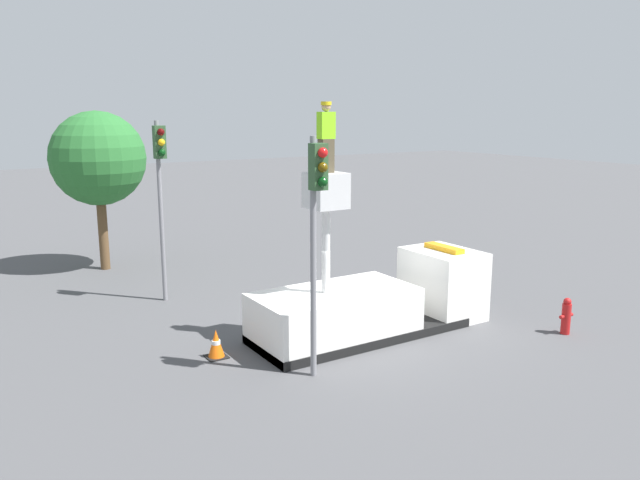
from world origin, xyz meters
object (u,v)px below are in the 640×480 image
Objects in this scene: bucket_truck at (373,303)px; traffic_cone_rear at (216,344)px; fire_hydrant at (566,316)px; tree_left_bg at (98,159)px; traffic_light_across at (160,176)px; worker at (326,137)px; traffic_light_pole at (316,211)px.

traffic_cone_rear is at bearing 172.37° from bucket_truck.
tree_left_bg is (-8.93, 14.18, 3.75)m from fire_hydrant.
traffic_light_across is 0.95× the size of tree_left_bg.
worker is 6.43m from traffic_light_across.
bucket_truck reaches higher than fire_hydrant.
bucket_truck is 6.71× the size of fire_hydrant.
bucket_truck is 7.73m from traffic_light_across.
traffic_light_across is at bearing 133.34° from fire_hydrant.
bucket_truck is at bearing 145.97° from fire_hydrant.
fire_hydrant is (4.39, -2.96, -0.32)m from bucket_truck.
worker is 5.83m from traffic_cone_rear.
tree_left_bg reaches higher than traffic_cone_rear.
traffic_light_pole is at bearing -128.06° from worker.
worker is 1.70× the size of fire_hydrant.
tree_left_bg reaches higher than traffic_light_across.
traffic_light_across reaches higher than traffic_light_pole.
tree_left_bg is at bearing 97.09° from traffic_light_pole.
worker is at bearing 180.00° from bucket_truck.
worker is at bearing -11.69° from traffic_cone_rear.
traffic_light_pole is 4.50m from traffic_cone_rear.
worker is (-1.56, 0.00, 4.56)m from bucket_truck.
tree_left_bg is at bearing 122.21° from fire_hydrant.
fire_hydrant is at bearing -34.03° from bucket_truck.
fire_hydrant is 9.50m from traffic_cone_rear.
bucket_truck is 5.31m from fire_hydrant.
traffic_light_pole is at bearing -149.06° from bucket_truck.
tree_left_bg is at bearing 96.67° from traffic_light_across.
worker is 0.29× the size of tree_left_bg.
traffic_light_across is (-3.92, 5.84, 3.23)m from bucket_truck.
traffic_light_pole is 7.66m from traffic_light_across.
fire_hydrant is (7.32, -1.21, -3.38)m from traffic_light_pole.
traffic_light_across is at bearing 112.02° from worker.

